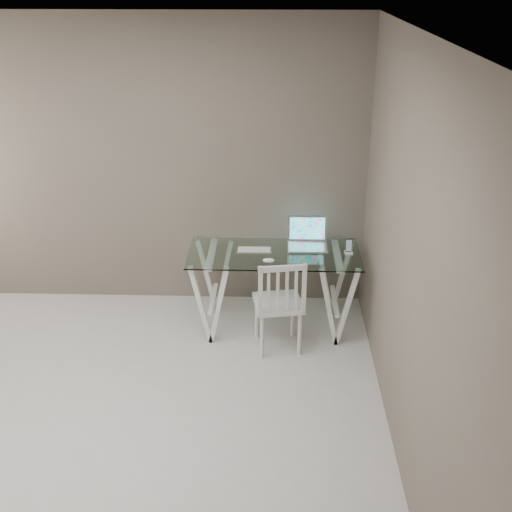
{
  "coord_description": "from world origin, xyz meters",
  "views": [
    {
      "loc": [
        1.16,
        -3.42,
        3.05
      ],
      "look_at": [
        1.0,
        1.38,
        0.85
      ],
      "focal_mm": 45.0,
      "sensor_mm": 36.0,
      "label": 1
    }
  ],
  "objects": [
    {
      "name": "keyboard",
      "position": [
        0.98,
        1.73,
        0.75
      ],
      "size": [
        0.31,
        0.13,
        0.01
      ],
      "primitive_type": "cube",
      "color": "silver",
      "rests_on": "desk"
    },
    {
      "name": "phone_dock",
      "position": [
        1.8,
        1.69,
        0.78
      ],
      "size": [
        0.07,
        0.07,
        0.13
      ],
      "color": "white",
      "rests_on": "desk"
    },
    {
      "name": "desk",
      "position": [
        1.15,
        1.68,
        0.38
      ],
      "size": [
        1.5,
        0.7,
        0.75
      ],
      "color": "silver",
      "rests_on": "ground"
    },
    {
      "name": "mouse",
      "position": [
        1.11,
        1.49,
        0.76
      ],
      "size": [
        0.1,
        0.06,
        0.03
      ],
      "primitive_type": "ellipsoid",
      "color": "white",
      "rests_on": "desk"
    },
    {
      "name": "laptop",
      "position": [
        1.45,
        1.86,
        0.81
      ],
      "size": [
        0.35,
        0.29,
        0.25
      ],
      "color": "silver",
      "rests_on": "desk"
    },
    {
      "name": "room",
      "position": [
        -0.06,
        0.02,
        1.72
      ],
      "size": [
        4.5,
        4.52,
        2.71
      ],
      "color": "#B7B4AF",
      "rests_on": "ground"
    },
    {
      "name": "chair",
      "position": [
        1.2,
        1.29,
        0.48
      ],
      "size": [
        0.46,
        0.46,
        0.87
      ],
      "rotation": [
        0.0,
        0.0,
        0.17
      ],
      "color": "silver",
      "rests_on": "ground"
    }
  ]
}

